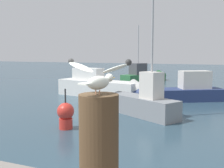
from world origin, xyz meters
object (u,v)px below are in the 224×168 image
at_px(boat_white, 106,87).
at_px(channel_buoy, 66,115).
at_px(mooring_post, 99,154).
at_px(boat_green, 147,76).
at_px(seagull, 99,77).
at_px(boat_navy, 172,92).
at_px(boat_grey, 137,102).

bearing_deg(boat_white, channel_buoy, -77.06).
xyz_separation_m(mooring_post, boat_green, (-5.85, 21.74, -1.23)).
bearing_deg(seagull, boat_green, 105.06).
bearing_deg(mooring_post, boat_green, 105.05).
bearing_deg(boat_navy, mooring_post, -81.56).
bearing_deg(mooring_post, seagull, 77.41).
distance_m(mooring_post, seagull, 0.58).
bearing_deg(boat_green, channel_buoy, -83.52).
xyz_separation_m(mooring_post, boat_navy, (-1.87, 12.62, -1.27)).
bearing_deg(boat_navy, seagull, -81.56).
xyz_separation_m(seagull, channel_buoy, (-4.04, 5.84, -1.84)).
bearing_deg(channel_buoy, boat_grey, 63.50).
bearing_deg(channel_buoy, boat_navy, 72.25).
xyz_separation_m(boat_green, boat_navy, (3.98, -9.12, -0.04)).
distance_m(seagull, boat_grey, 9.37).
bearing_deg(boat_grey, boat_white, 130.61).
bearing_deg(boat_white, boat_navy, 4.68).
bearing_deg(mooring_post, boat_navy, 98.44).
distance_m(boat_grey, boat_navy, 3.84).
xyz_separation_m(boat_green, boat_white, (0.32, -9.42, 0.05)).
bearing_deg(boat_grey, channel_buoy, -116.50).
height_order(boat_grey, boat_green, boat_green).
bearing_deg(boat_white, boat_grey, -49.39).
relative_size(seagull, boat_navy, 0.11).
distance_m(seagull, boat_white, 13.62).
relative_size(mooring_post, boat_grey, 0.20).
height_order(boat_grey, boat_white, boat_grey).
bearing_deg(channel_buoy, seagull, -55.29).
distance_m(boat_grey, channel_buoy, 3.35).
height_order(seagull, boat_navy, seagull).
distance_m(boat_green, boat_navy, 9.95).
xyz_separation_m(boat_white, boat_navy, (3.66, 0.30, -0.09)).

